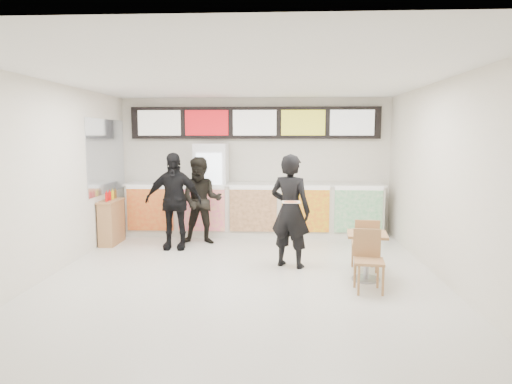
# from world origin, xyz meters

# --- Properties ---
(floor) EXTENTS (7.00, 7.00, 0.00)m
(floor) POSITION_xyz_m (0.00, 0.00, 0.00)
(floor) COLOR beige
(floor) RESTS_ON ground
(ceiling) EXTENTS (7.00, 7.00, 0.00)m
(ceiling) POSITION_xyz_m (0.00, 0.00, 3.00)
(ceiling) COLOR white
(ceiling) RESTS_ON wall_back
(wall_back) EXTENTS (6.00, 0.00, 6.00)m
(wall_back) POSITION_xyz_m (0.00, 3.50, 1.50)
(wall_back) COLOR silver
(wall_back) RESTS_ON floor
(wall_left) EXTENTS (0.00, 7.00, 7.00)m
(wall_left) POSITION_xyz_m (-3.00, 0.00, 1.50)
(wall_left) COLOR silver
(wall_left) RESTS_ON floor
(wall_right) EXTENTS (0.00, 7.00, 7.00)m
(wall_right) POSITION_xyz_m (3.00, 0.00, 1.50)
(wall_right) COLOR silver
(wall_right) RESTS_ON floor
(service_counter) EXTENTS (5.56, 0.77, 1.14)m
(service_counter) POSITION_xyz_m (0.00, 3.09, 0.57)
(service_counter) COLOR silver
(service_counter) RESTS_ON floor
(menu_board) EXTENTS (5.50, 0.14, 0.70)m
(menu_board) POSITION_xyz_m (0.00, 3.41, 2.45)
(menu_board) COLOR black
(menu_board) RESTS_ON wall_back
(drinks_fridge) EXTENTS (0.70, 0.67, 2.00)m
(drinks_fridge) POSITION_xyz_m (-0.93, 3.11, 1.00)
(drinks_fridge) COLOR white
(drinks_fridge) RESTS_ON floor
(mirror_panel) EXTENTS (0.01, 2.00, 1.50)m
(mirror_panel) POSITION_xyz_m (-2.99, 2.45, 1.75)
(mirror_panel) COLOR #B2B7BF
(mirror_panel) RESTS_ON wall_left
(customer_main) EXTENTS (0.81, 0.69, 1.87)m
(customer_main) POSITION_xyz_m (0.73, 0.68, 0.94)
(customer_main) COLOR black
(customer_main) RESTS_ON floor
(customer_left) EXTENTS (0.87, 0.68, 1.75)m
(customer_left) POSITION_xyz_m (-1.01, 2.23, 0.87)
(customer_left) COLOR black
(customer_left) RESTS_ON floor
(customer_mid) EXTENTS (1.09, 0.46, 1.85)m
(customer_mid) POSITION_xyz_m (-1.48, 1.80, 0.93)
(customer_mid) COLOR black
(customer_mid) RESTS_ON floor
(pizza_slice) EXTENTS (0.36, 0.36, 0.02)m
(pizza_slice) POSITION_xyz_m (0.73, 0.23, 1.16)
(pizza_slice) COLOR beige
(pizza_slice) RESTS_ON customer_main
(cafe_table) EXTENTS (0.65, 1.50, 0.86)m
(cafe_table) POSITION_xyz_m (1.86, 0.01, 0.50)
(cafe_table) COLOR #AE7F4F
(cafe_table) RESTS_ON floor
(condiment_ledge) EXTENTS (0.32, 0.79, 1.06)m
(condiment_ledge) POSITION_xyz_m (-2.82, 2.12, 0.45)
(condiment_ledge) COLOR #AE7F4F
(condiment_ledge) RESTS_ON floor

